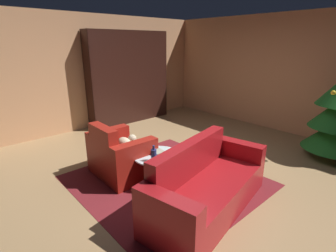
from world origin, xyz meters
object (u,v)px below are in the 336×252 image
object	(u,v)px
coffee_table	(157,158)
book_stack_on_table	(158,153)
armchair_red	(120,156)
bottle_on_table	(154,155)
bookshelf_unit	(134,79)
couch_red	(206,187)

from	to	relation	value
coffee_table	book_stack_on_table	distance (m)	0.07
armchair_red	bottle_on_table	distance (m)	0.71
bookshelf_unit	couch_red	world-z (taller)	bookshelf_unit
bookshelf_unit	armchair_red	distance (m)	3.05
couch_red	coffee_table	distance (m)	0.89
bookshelf_unit	bottle_on_table	size ratio (longest dim) A/B	9.93
couch_red	coffee_table	world-z (taller)	couch_red
armchair_red	bottle_on_table	world-z (taller)	armchair_red
book_stack_on_table	bottle_on_table	bearing A→B (deg)	-54.60
book_stack_on_table	bottle_on_table	world-z (taller)	bottle_on_table
bookshelf_unit	book_stack_on_table	bearing A→B (deg)	-29.01
armchair_red	book_stack_on_table	size ratio (longest dim) A/B	4.42
book_stack_on_table	armchair_red	bearing A→B (deg)	-150.90
couch_red	book_stack_on_table	world-z (taller)	couch_red
bookshelf_unit	coffee_table	world-z (taller)	bookshelf_unit
bookshelf_unit	book_stack_on_table	distance (m)	3.30
book_stack_on_table	bottle_on_table	xyz separation A→B (m)	(0.12, -0.17, 0.06)
couch_red	book_stack_on_table	size ratio (longest dim) A/B	9.17
armchair_red	bottle_on_table	bearing A→B (deg)	11.69
couch_red	coffee_table	bearing A→B (deg)	-177.77
bookshelf_unit	coffee_table	bearing A→B (deg)	-29.12
couch_red	bottle_on_table	distance (m)	0.83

